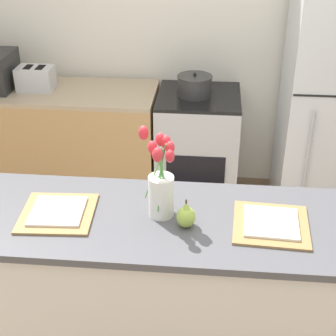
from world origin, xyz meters
name	(u,v)px	position (x,y,z in m)	size (l,w,h in m)	color
back_wall	(190,16)	(0.00, 2.00, 1.35)	(5.20, 0.08, 2.70)	silver
kitchen_island	(163,293)	(0.00, 0.00, 0.45)	(1.80, 0.66, 0.90)	silver
back_counter	(49,143)	(-1.06, 1.60, 0.44)	(1.68, 0.60, 0.88)	tan
stove_range	(197,149)	(0.10, 1.60, 0.44)	(0.60, 0.61, 0.88)	#B2B5B7
refrigerator	(332,106)	(1.05, 1.60, 0.83)	(0.68, 0.67, 1.66)	silver
flower_vase	(161,185)	(-0.01, 0.03, 1.06)	(0.16, 0.15, 0.42)	silver
pear_figurine	(186,216)	(0.11, -0.05, 0.96)	(0.08, 0.08, 0.14)	#9EBC47
plate_setting_left	(58,212)	(-0.48, -0.02, 0.91)	(0.35, 0.35, 0.02)	olive
plate_setting_right	(271,224)	(0.48, -0.02, 0.91)	(0.35, 0.35, 0.02)	olive
toaster	(36,78)	(-1.10, 1.60, 0.97)	(0.28, 0.18, 0.17)	#B7BABC
cooking_pot	(195,86)	(0.07, 1.59, 0.96)	(0.25, 0.25, 0.17)	#2D2D2D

